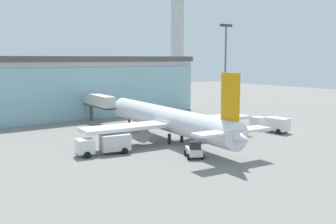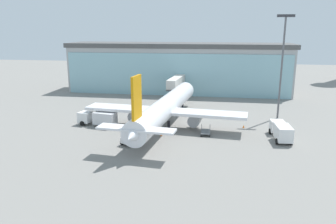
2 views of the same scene
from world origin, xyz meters
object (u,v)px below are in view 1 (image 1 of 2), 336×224
at_px(safety_cone_nose, 193,145).
at_px(control_tower, 177,31).
at_px(jet_bridge, 99,102).
at_px(airplane, 169,120).
at_px(apron_light_mast, 225,65).
at_px(fuel_truck, 271,123).
at_px(catering_truck, 106,144).
at_px(baggage_cart, 220,136).
at_px(safety_cone_wingtip, 227,129).
at_px(pushback_tug, 194,150).

bearing_deg(safety_cone_nose, control_tower, 53.45).
relative_size(jet_bridge, airplane, 0.31).
height_order(apron_light_mast, fuel_truck, apron_light_mast).
bearing_deg(apron_light_mast, catering_truck, -162.17).
relative_size(fuel_truck, safety_cone_nose, 13.51).
xyz_separation_m(jet_bridge, baggage_cart, (8.59, -26.08, -3.92)).
bearing_deg(safety_cone_wingtip, control_tower, 58.62).
bearing_deg(fuel_truck, control_tower, -29.83).
relative_size(apron_light_mast, baggage_cart, 7.00).
bearing_deg(baggage_cart, fuel_truck, -94.20).
distance_m(fuel_truck, safety_cone_nose, 19.44).
xyz_separation_m(apron_light_mast, safety_cone_wingtip, (-7.08, -7.87, -11.46)).
distance_m(fuel_truck, baggage_cart, 12.14).
bearing_deg(safety_cone_nose, baggage_cart, 13.22).
bearing_deg(airplane, fuel_truck, -97.05).
distance_m(pushback_tug, safety_cone_nose, 6.24).
bearing_deg(safety_cone_wingtip, airplane, -175.76).
height_order(control_tower, fuel_truck, control_tower).
height_order(apron_light_mast, baggage_cart, apron_light_mast).
bearing_deg(fuel_truck, jet_bridge, 34.13).
height_order(control_tower, catering_truck, control_tower).
bearing_deg(control_tower, safety_cone_nose, -126.55).
bearing_deg(baggage_cart, safety_cone_wingtip, -54.82).
xyz_separation_m(fuel_truck, pushback_tug, (-23.22, -6.06, -0.49)).
bearing_deg(baggage_cart, jet_bridge, 16.46).
height_order(fuel_truck, safety_cone_nose, fuel_truck).
height_order(airplane, safety_cone_nose, airplane).
xyz_separation_m(jet_bridge, fuel_truck, (20.69, -26.59, -2.95)).
xyz_separation_m(fuel_truck, baggage_cart, (-12.09, 0.51, -0.97)).
height_order(baggage_cart, pushback_tug, pushback_tug).
xyz_separation_m(catering_truck, baggage_cart, (19.67, -2.10, -0.97)).
xyz_separation_m(apron_light_mast, airplane, (-21.18, -8.91, -8.30)).
height_order(catering_truck, baggage_cart, catering_truck).
distance_m(jet_bridge, fuel_truck, 33.82).
distance_m(catering_truck, baggage_cart, 19.81).
bearing_deg(jet_bridge, safety_cone_nose, -172.69).
height_order(apron_light_mast, safety_cone_nose, apron_light_mast).
relative_size(airplane, pushback_tug, 10.18).
bearing_deg(control_tower, catering_truck, -133.72).
bearing_deg(baggage_cart, airplane, 60.69).
relative_size(apron_light_mast, catering_truck, 2.63).
relative_size(baggage_cart, safety_cone_nose, 5.18).
relative_size(control_tower, safety_cone_nose, 73.42).
bearing_deg(pushback_tug, apron_light_mast, -23.44).
height_order(fuel_truck, safety_cone_wingtip, fuel_truck).
height_order(fuel_truck, pushback_tug, fuel_truck).
bearing_deg(airplane, baggage_cart, -111.87).
distance_m(apron_light_mast, safety_cone_nose, 27.95).
bearing_deg(apron_light_mast, baggage_cart, -136.83).
bearing_deg(control_tower, safety_cone_wingtip, -121.38).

